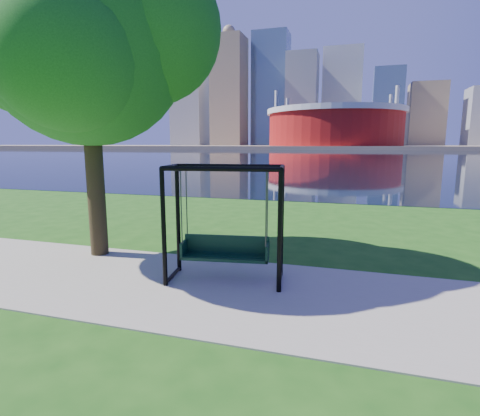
% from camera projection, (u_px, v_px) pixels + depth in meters
% --- Properties ---
extents(ground, '(900.00, 900.00, 0.00)m').
position_uv_depth(ground, '(243.00, 284.00, 8.08)').
color(ground, '#1E5114').
rests_on(ground, ground).
extents(path, '(120.00, 4.00, 0.03)m').
position_uv_depth(path, '(236.00, 292.00, 7.60)').
color(path, '#9E937F').
rests_on(path, ground).
extents(river, '(900.00, 180.00, 0.02)m').
position_uv_depth(river, '(346.00, 155.00, 104.33)').
color(river, black).
rests_on(river, ground).
extents(far_bank, '(900.00, 228.00, 2.00)m').
position_uv_depth(far_bank, '(351.00, 147.00, 296.68)').
color(far_bank, '#937F60').
rests_on(far_bank, ground).
extents(stadium, '(83.00, 83.00, 32.00)m').
position_uv_depth(stadium, '(335.00, 126.00, 230.30)').
color(stadium, maroon).
rests_on(stadium, far_bank).
extents(skyline, '(392.00, 66.00, 96.50)m').
position_uv_depth(skyline, '(348.00, 103.00, 304.66)').
color(skyline, gray).
rests_on(skyline, far_bank).
extents(swing, '(2.62, 1.43, 2.54)m').
position_uv_depth(swing, '(225.00, 226.00, 8.05)').
color(swing, black).
rests_on(swing, ground).
extents(park_tree, '(6.47, 5.84, 8.03)m').
position_uv_depth(park_tree, '(86.00, 39.00, 9.35)').
color(park_tree, black).
rests_on(park_tree, ground).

